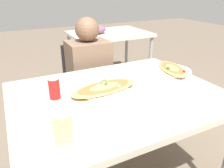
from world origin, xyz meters
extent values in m
cube|color=beige|center=(0.00, 0.00, 0.74)|extent=(1.28, 0.97, 0.04)
cylinder|color=#99999E|center=(-0.58, 0.43, 0.36)|extent=(0.05, 0.05, 0.72)
cylinder|color=#99999E|center=(0.58, 0.43, 0.36)|extent=(0.05, 0.05, 0.72)
cube|color=black|center=(0.08, 0.75, 0.42)|extent=(0.40, 0.40, 0.04)
cube|color=black|center=(0.08, 0.93, 0.65)|extent=(0.38, 0.03, 0.42)
cylinder|color=#38383D|center=(0.25, 0.58, 0.20)|extent=(0.03, 0.03, 0.40)
cylinder|color=#38383D|center=(-0.09, 0.58, 0.20)|extent=(0.03, 0.03, 0.40)
cylinder|color=#38383D|center=(0.25, 0.92, 0.20)|extent=(0.03, 0.03, 0.40)
cylinder|color=#38383D|center=(-0.09, 0.92, 0.20)|extent=(0.03, 0.03, 0.40)
cylinder|color=#2D2D38|center=(0.16, 0.61, 0.22)|extent=(0.10, 0.10, 0.44)
cylinder|color=#2D2D38|center=(0.00, 0.61, 0.22)|extent=(0.10, 0.10, 0.44)
cube|color=brown|center=(0.08, 0.72, 0.69)|extent=(0.36, 0.28, 0.48)
sphere|color=brown|center=(0.08, 0.72, 1.03)|extent=(0.21, 0.21, 0.21)
cylinder|color=white|center=(-0.06, 0.06, 0.77)|extent=(0.31, 0.31, 0.01)
ellipsoid|color=tan|center=(-0.06, 0.06, 0.78)|extent=(0.47, 0.25, 0.02)
ellipsoid|color=#D16033|center=(-0.06, 0.06, 0.79)|extent=(0.39, 0.20, 0.01)
sphere|color=#335928|center=(-0.04, 0.12, 0.80)|extent=(0.03, 0.03, 0.03)
sphere|color=beige|center=(-0.04, 0.11, 0.80)|extent=(0.02, 0.02, 0.02)
sphere|color=beige|center=(-0.10, 0.07, 0.80)|extent=(0.03, 0.03, 0.03)
sphere|color=beige|center=(0.02, 0.02, 0.80)|extent=(0.02, 0.02, 0.02)
sphere|color=#335928|center=(-0.04, 0.08, 0.80)|extent=(0.02, 0.02, 0.02)
cylinder|color=red|center=(-0.36, 0.11, 0.82)|extent=(0.07, 0.07, 0.12)
cylinder|color=silver|center=(-0.36, 0.11, 0.88)|extent=(0.06, 0.06, 0.00)
cylinder|color=#E0DB7F|center=(-0.42, -0.30, 0.83)|extent=(0.08, 0.08, 0.13)
cylinder|color=white|center=(0.55, 0.14, 0.77)|extent=(0.29, 0.29, 0.01)
ellipsoid|color=tan|center=(0.55, 0.14, 0.78)|extent=(0.27, 0.40, 0.02)
ellipsoid|color=#D16033|center=(0.55, 0.14, 0.79)|extent=(0.22, 0.33, 0.01)
sphere|color=maroon|center=(0.57, 0.03, 0.80)|extent=(0.02, 0.02, 0.02)
sphere|color=#335928|center=(0.50, 0.13, 0.80)|extent=(0.03, 0.03, 0.03)
cube|color=beige|center=(0.80, 1.77, 0.74)|extent=(1.10, 0.80, 0.04)
ellipsoid|color=#724C6B|center=(0.58, 1.77, 0.82)|extent=(0.32, 0.24, 0.12)
cylinder|color=#99999E|center=(0.30, 1.42, 0.36)|extent=(0.05, 0.05, 0.72)
cylinder|color=#99999E|center=(1.30, 1.42, 0.36)|extent=(0.05, 0.05, 0.72)
cylinder|color=#99999E|center=(0.30, 2.12, 0.36)|extent=(0.05, 0.05, 0.72)
cylinder|color=#99999E|center=(1.30, 2.12, 0.36)|extent=(0.05, 0.05, 0.72)
camera|label=1|loc=(-0.57, -1.07, 1.37)|focal=35.00mm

